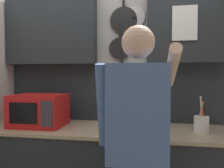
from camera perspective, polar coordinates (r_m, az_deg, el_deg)
back_wall_unit at (r=2.39m, az=-0.88°, el=4.70°), size 2.90×0.22×2.33m
microwave at (r=2.32m, az=-18.54°, el=-6.50°), size 0.51×0.39×0.32m
knife_block at (r=2.06m, az=5.02°, el=-9.17°), size 0.12×0.15×0.27m
utensil_crock at (r=2.11m, az=22.33°, el=-9.52°), size 0.13×0.13×0.33m
person at (r=1.44m, az=6.74°, el=-12.79°), size 0.54×0.63×1.70m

